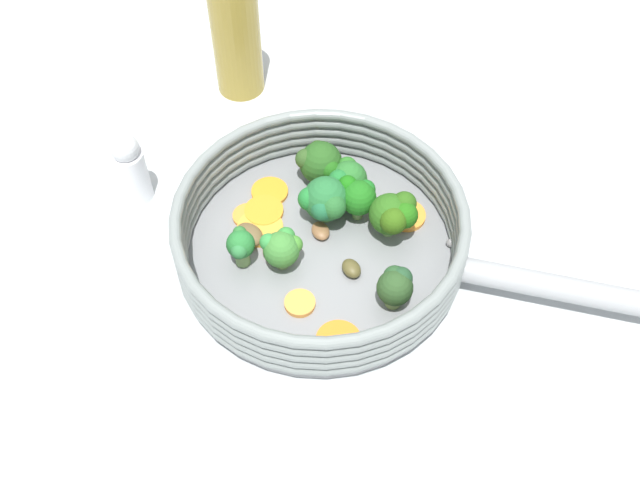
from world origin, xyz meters
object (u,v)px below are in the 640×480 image
Objects in this scene: carrot_slice_3 at (270,192)px; broccoli_floret_1 at (394,214)px; broccoli_floret_0 at (394,286)px; mushroom_piece_0 at (249,234)px; oil_bottle at (235,30)px; broccoli_floret_6 at (320,162)px; mushroom_piece_1 at (349,270)px; carrot_slice_2 at (406,215)px; broccoli_floret_2 at (357,194)px; skillet at (320,253)px; broccoli_floret_5 at (241,246)px; carrot_slice_5 at (264,211)px; broccoli_floret_4 at (347,178)px; salt_shaker at (131,168)px; carrot_slice_4 at (280,250)px; broccoli_floret_3 at (282,248)px; carrot_slice_1 at (248,216)px; carrot_slice_6 at (387,211)px; mushroom_piece_2 at (321,231)px; carrot_slice_7 at (339,341)px; carrot_slice_8 at (260,228)px; carrot_slice_0 at (300,303)px; broccoli_floret_7 at (325,201)px.

carrot_slice_3 is 0.74× the size of broccoli_floret_1.
carrot_slice_3 is at bearing 174.72° from broccoli_floret_0.
oil_bottle reaches higher than mushroom_piece_0.
mushroom_piece_1 is (0.11, -0.07, -0.02)m from broccoli_floret_6.
mushroom_piece_1 is at bearing -89.95° from broccoli_floret_1.
carrot_slice_2 is 0.85× the size of broccoli_floret_2.
broccoli_floret_5 is at bearing -125.12° from skillet.
mushroom_piece_0 is (0.01, -0.03, 0.00)m from carrot_slice_5.
broccoli_floret_4 is 0.51× the size of salt_shaker.
broccoli_floret_0 reaches higher than carrot_slice_4.
skillet is 6.26× the size of broccoli_floret_3.
carrot_slice_3 is at bearing 99.61° from carrot_slice_1.
carrot_slice_6 is 0.16m from broccoli_floret_5.
skillet is 6.32× the size of broccoli_floret_5.
carrot_slice_7 is at bearing -39.69° from mushroom_piece_2.
salt_shaker is at bearing -140.48° from carrot_slice_3.
skillet is 0.09m from broccoli_floret_5.
carrot_slice_2 and carrot_slice_8 have the same top height.
broccoli_floret_3 reaches higher than carrot_slice_1.
salt_shaker reaches higher than mushroom_piece_2.
mushroom_piece_2 reaches higher than skillet.
carrot_slice_4 is 1.52× the size of mushroom_piece_1.
broccoli_floret_2 reaches higher than broccoli_floret_4.
skillet is 6.25× the size of broccoli_floret_0.
mushroom_piece_0 reaches higher than carrot_slice_1.
broccoli_floret_6 is at bearing 125.91° from carrot_slice_0.
carrot_slice_7 is 0.81× the size of broccoli_floret_1.
broccoli_floret_7 is at bearing -122.90° from broccoli_floret_2.
broccoli_floret_0 is at bearing 8.80° from carrot_slice_8.
broccoli_floret_5 is at bearing -67.64° from carrot_slice_8.
broccoli_floret_0 reaches higher than broccoli_floret_4.
carrot_slice_2 is 0.09m from mushroom_piece_2.
mushroom_piece_1 reaches higher than skillet.
salt_shaker is at bearing -77.08° from oil_bottle.
mushroom_piece_2 is at bearing 140.31° from carrot_slice_7.
carrot_slice_4 is 0.12m from carrot_slice_7.
carrot_slice_3 is 0.13m from carrot_slice_6.
carrot_slice_4 is 0.11m from broccoli_floret_4.
skillet is 0.04m from carrot_slice_4.
carrot_slice_6 is at bearing 94.61° from carrot_slice_0.
carrot_slice_6 is 0.04m from broccoli_floret_2.
carrot_slice_5 is (0.01, 0.02, 0.00)m from carrot_slice_1.
carrot_slice_5 is 0.86× the size of carrot_slice_8.
broccoli_floret_4 is at bearing 114.08° from carrot_slice_0.
broccoli_floret_5 is 0.09m from mushroom_piece_2.
broccoli_floret_5 reaches higher than carrot_slice_6.
carrot_slice_5 reaches higher than carrot_slice_1.
broccoli_floret_4 is 0.23m from oil_bottle.
broccoli_floret_1 reaches higher than broccoli_floret_5.
broccoli_floret_1 reaches higher than carrot_slice_6.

